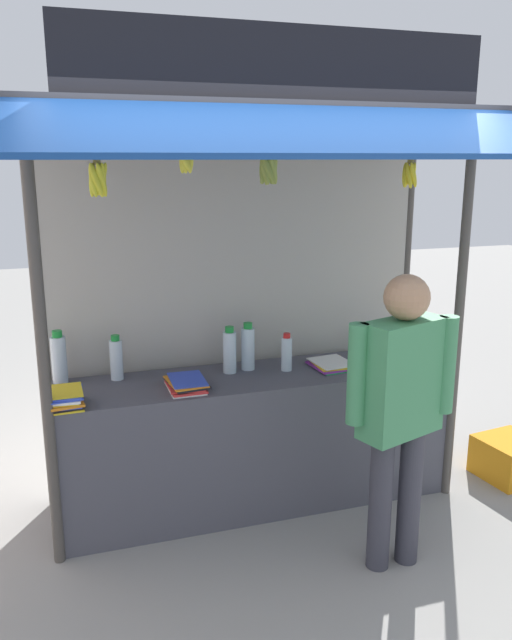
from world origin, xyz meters
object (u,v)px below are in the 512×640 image
at_px(banana_bunch_leftmost, 410,174).
at_px(banana_bunch_rightmost, 268,169).
at_px(magazine_stack_back_left, 331,364).
at_px(plastic_crate, 509,458).
at_px(magazine_stack_front_left, 65,399).
at_px(water_bottle_left, 230,351).
at_px(water_bottle_front_right, 59,358).
at_px(banana_bunch_inner_right, 186,159).
at_px(water_bottle_right, 287,353).
at_px(vendor_person, 401,397).
at_px(water_bottle_mid_right, 248,348).
at_px(water_bottle_rear_center, 116,359).
at_px(magazine_stack_far_left, 186,384).
at_px(banana_bunch_inner_left, 98,179).

bearing_deg(banana_bunch_leftmost, banana_bunch_rightmost, -179.95).
height_order(magazine_stack_back_left, plastic_crate, magazine_stack_back_left).
bearing_deg(magazine_stack_front_left, water_bottle_left, 15.60).
height_order(water_bottle_front_right, water_bottle_left, water_bottle_front_right).
xyz_separation_m(banana_bunch_inner_right, banana_bunch_rightmost, (0.43, 0.00, -0.05)).
distance_m(water_bottle_right, water_bottle_left, 0.36).
relative_size(water_bottle_left, magazine_stack_back_left, 1.00).
relative_size(water_bottle_front_right, magazine_stack_front_left, 1.22).
relative_size(water_bottle_front_right, vendor_person, 0.20).
bearing_deg(water_bottle_mid_right, water_bottle_rear_center, 175.70).
height_order(water_bottle_front_right, banana_bunch_rightmost, banana_bunch_rightmost).
relative_size(water_bottle_left, magazine_stack_far_left, 0.95).
xyz_separation_m(banana_bunch_inner_right, vendor_person, (0.99, -0.48, -1.18)).
height_order(banana_bunch_rightmost, vendor_person, banana_bunch_rightmost).
bearing_deg(water_bottle_right, plastic_crate, -9.73).
xyz_separation_m(magazine_stack_back_left, magazine_stack_front_left, (-1.64, -0.18, 0.03)).
relative_size(banana_bunch_rightmost, plastic_crate, 0.73).
xyz_separation_m(water_bottle_mid_right, water_bottle_right, (0.22, -0.10, -0.03)).
distance_m(magazine_stack_back_left, banana_bunch_rightmost, 1.41).
distance_m(water_bottle_right, vendor_person, 0.94).
distance_m(water_bottle_left, magazine_stack_back_left, 0.67).
distance_m(water_bottle_mid_right, banana_bunch_rightmost, 1.22).
relative_size(water_bottle_left, magazine_stack_front_left, 1.13).
bearing_deg(magazine_stack_far_left, water_bottle_right, 11.25).
bearing_deg(water_bottle_mid_right, magazine_stack_back_left, -13.63).
xyz_separation_m(magazine_stack_back_left, magazine_stack_far_left, (-0.97, -0.10, 0.01)).
height_order(magazine_stack_far_left, banana_bunch_inner_right, banana_bunch_inner_right).
bearing_deg(banana_bunch_inner_left, vendor_person, -18.69).
height_order(water_bottle_right, plastic_crate, water_bottle_right).
xyz_separation_m(water_bottle_mid_right, plastic_crate, (1.78, -0.36, -0.86)).
distance_m(banana_bunch_leftmost, banana_bunch_inner_left, 1.68).
distance_m(water_bottle_mid_right, banana_bunch_leftmost, 1.42).
height_order(water_bottle_rear_center, magazine_stack_front_left, water_bottle_rear_center).
bearing_deg(vendor_person, water_bottle_rear_center, -56.96).
bearing_deg(vendor_person, banana_bunch_inner_left, -37.27).
relative_size(water_bottle_rear_center, plastic_crate, 0.71).
relative_size(magazine_stack_back_left, banana_bunch_leftmost, 0.95).
height_order(water_bottle_mid_right, water_bottle_left, water_bottle_mid_right).
distance_m(water_bottle_rear_center, magazine_stack_far_left, 0.48).
bearing_deg(magazine_stack_back_left, plastic_crate, -10.62).
distance_m(magazine_stack_front_left, banana_bunch_rightmost, 1.63).
relative_size(water_bottle_left, banana_bunch_inner_left, 0.89).
height_order(magazine_stack_far_left, banana_bunch_inner_left, banana_bunch_inner_left).
distance_m(banana_bunch_leftmost, banana_bunch_inner_right, 1.25).
bearing_deg(water_bottle_front_right, water_bottle_left, -7.40).
height_order(water_bottle_right, magazine_stack_front_left, water_bottle_right).
height_order(magazine_stack_back_left, banana_bunch_leftmost, banana_bunch_leftmost).
xyz_separation_m(water_bottle_right, water_bottle_left, (-0.35, 0.07, 0.03)).
height_order(water_bottle_front_right, banana_bunch_inner_left, banana_bunch_inner_left).
relative_size(magazine_stack_far_left, magazine_stack_front_left, 1.19).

